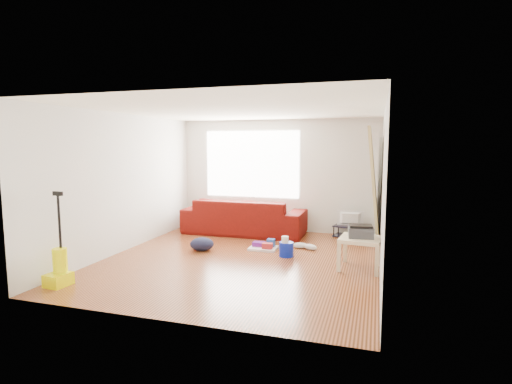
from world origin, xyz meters
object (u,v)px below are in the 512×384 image
(side_table, at_px, (360,242))
(backpack, at_px, (202,250))
(bucket, at_px, (286,256))
(vacuum, at_px, (59,268))
(cleaning_tray, at_px, (264,246))
(sofa, at_px, (244,233))
(tv_stand, at_px, (350,231))

(side_table, relative_size, backpack, 1.53)
(backpack, bearing_deg, bucket, -12.20)
(vacuum, bearing_deg, cleaning_tray, 55.64)
(cleaning_tray, xyz_separation_m, vacuum, (-2.19, -2.68, 0.19))
(sofa, distance_m, vacuum, 4.12)
(sofa, relative_size, side_table, 3.93)
(side_table, relative_size, cleaning_tray, 1.31)
(backpack, distance_m, vacuum, 2.53)
(vacuum, bearing_deg, tv_stand, 53.39)
(sofa, bearing_deg, tv_stand, -173.16)
(bucket, bearing_deg, backpack, -177.27)
(sofa, distance_m, cleaning_tray, 1.42)
(tv_stand, distance_m, vacuum, 5.52)
(sofa, xyz_separation_m, side_table, (2.55, -1.89, 0.42))
(vacuum, bearing_deg, backpack, 68.50)
(tv_stand, bearing_deg, side_table, -69.45)
(side_table, bearing_deg, cleaning_tray, 158.11)
(sofa, bearing_deg, bucket, 130.06)
(tv_stand, height_order, side_table, side_table)
(side_table, bearing_deg, sofa, 143.48)
(tv_stand, xyz_separation_m, vacuum, (-3.65, -4.14, 0.11))
(side_table, height_order, backpack, side_table)
(sofa, relative_size, vacuum, 2.02)
(tv_stand, bearing_deg, cleaning_tray, -122.57)
(backpack, bearing_deg, tv_stand, 21.64)
(sofa, distance_m, side_table, 3.20)
(sofa, height_order, bucket, sofa)
(bucket, xyz_separation_m, cleaning_tray, (-0.50, 0.35, 0.06))
(cleaning_tray, bearing_deg, side_table, -21.89)
(bucket, relative_size, cleaning_tray, 0.49)
(sofa, relative_size, bucket, 10.49)
(bucket, relative_size, vacuum, 0.19)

